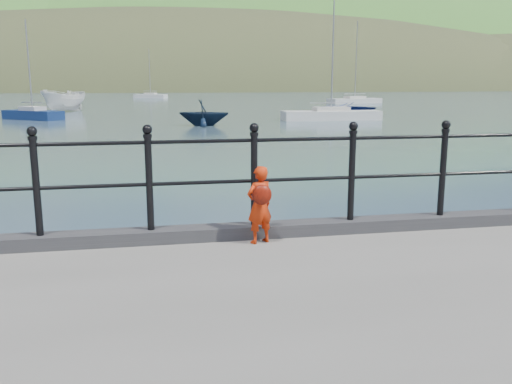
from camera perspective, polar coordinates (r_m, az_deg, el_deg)
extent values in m
plane|color=#2D4251|center=(6.86, -5.48, -12.65)|extent=(600.00, 600.00, 0.00)
cube|color=#28282B|center=(6.36, -5.53, -4.32)|extent=(60.00, 0.30, 0.15)
cylinder|color=black|center=(6.22, -5.63, 1.00)|extent=(18.00, 0.04, 0.04)
cylinder|color=black|center=(6.15, -5.72, 5.33)|extent=(18.00, 0.04, 0.04)
cylinder|color=black|center=(6.31, -22.11, 0.36)|extent=(0.08, 0.08, 1.05)
sphere|color=black|center=(6.24, -22.53, 5.92)|extent=(0.11, 0.11, 0.11)
cylinder|color=black|center=(6.20, -11.16, 0.79)|extent=(0.08, 0.08, 1.05)
sphere|color=black|center=(6.11, -11.38, 6.47)|extent=(0.11, 0.11, 0.11)
cylinder|color=black|center=(6.31, -0.20, 1.20)|extent=(0.08, 0.08, 1.05)
sphere|color=black|center=(6.23, -0.20, 6.78)|extent=(0.11, 0.11, 0.11)
cylinder|color=black|center=(6.64, 10.03, 1.53)|extent=(0.08, 0.08, 1.05)
sphere|color=black|center=(6.56, 10.22, 6.83)|extent=(0.11, 0.11, 0.11)
cylinder|color=black|center=(7.15, 19.05, 1.79)|extent=(0.08, 0.08, 1.05)
sphere|color=black|center=(7.08, 19.37, 6.70)|extent=(0.11, 0.11, 0.11)
ellipsoid|color=#333A21|center=(203.11, -5.30, 6.25)|extent=(400.00, 100.00, 88.00)
ellipsoid|color=#387026|center=(269.86, 1.92, 5.03)|extent=(600.00, 180.00, 156.00)
cube|color=silver|center=(190.38, -21.95, 10.69)|extent=(9.00, 6.00, 6.00)
cube|color=#4C4744|center=(190.43, -22.04, 11.89)|extent=(9.50, 6.50, 2.00)
cube|color=silver|center=(187.59, -14.91, 11.13)|extent=(9.00, 6.00, 6.00)
cube|color=#4C4744|center=(187.64, -14.97, 12.35)|extent=(9.50, 6.50, 2.00)
cube|color=silver|center=(188.16, -5.58, 11.45)|extent=(9.00, 6.00, 6.00)
cube|color=#4C4744|center=(188.21, -5.60, 12.67)|extent=(9.50, 6.50, 2.00)
cube|color=silver|center=(192.71, 2.60, 11.49)|extent=(9.00, 6.00, 6.00)
cube|color=#4C4744|center=(192.76, 2.61, 12.68)|extent=(9.50, 6.50, 2.00)
imported|color=red|center=(6.11, 0.38, -1.36)|extent=(0.38, 0.32, 0.89)
ellipsoid|color=red|center=(5.95, 0.63, -0.30)|extent=(0.22, 0.11, 0.23)
imported|color=navy|center=(50.49, 9.85, 8.69)|extent=(6.11, 6.08, 1.04)
imported|color=white|center=(56.43, -19.53, 9.05)|extent=(4.88, 5.77, 2.15)
imported|color=black|center=(36.13, -5.51, 8.30)|extent=(3.86, 3.55, 1.71)
cube|color=silver|center=(101.91, -11.04, 9.80)|extent=(6.20, 4.41, 0.90)
cube|color=beige|center=(101.90, -11.05, 10.08)|extent=(2.46, 2.11, 0.50)
cylinder|color=#A5A5A8|center=(101.89, -11.14, 12.32)|extent=(0.10, 0.10, 8.06)
cylinder|color=#A5A5A8|center=(101.89, -11.06, 10.39)|extent=(2.44, 1.32, 0.06)
cube|color=silver|center=(41.82, 7.90, 7.84)|extent=(7.46, 2.22, 0.90)
cube|color=beige|center=(41.79, 7.92, 8.53)|extent=(2.63, 1.50, 0.50)
cylinder|color=#A5A5A8|center=(41.81, 8.09, 14.71)|extent=(0.10, 0.10, 9.13)
cylinder|color=#A5A5A8|center=(41.77, 7.94, 9.28)|extent=(3.34, 0.13, 0.06)
cube|color=beige|center=(75.71, 10.34, 9.33)|extent=(8.13, 4.25, 0.90)
cube|color=beige|center=(75.69, 10.36, 9.71)|extent=(3.06, 2.20, 0.50)
cylinder|color=#A5A5A8|center=(75.72, 10.50, 13.49)|extent=(0.10, 0.10, 10.09)
cylinder|color=#A5A5A8|center=(75.68, 10.37, 10.12)|extent=(3.41, 1.05, 0.06)
cube|color=navy|center=(45.50, -22.42, 7.38)|extent=(5.03, 4.59, 0.90)
cube|color=beige|center=(45.47, -22.47, 8.00)|extent=(2.13, 2.05, 0.50)
cylinder|color=#A5A5A8|center=(45.44, -22.80, 12.17)|extent=(0.10, 0.10, 6.73)
cylinder|color=#A5A5A8|center=(45.45, -22.52, 8.70)|extent=(1.83, 1.54, 0.06)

